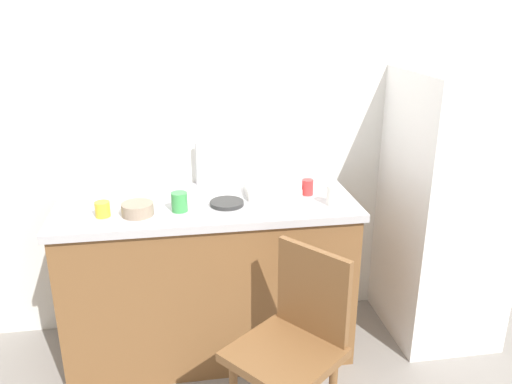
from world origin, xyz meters
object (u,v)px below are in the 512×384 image
object	(u,v)px
cup_red	(308,187)
cup_white	(333,195)
refrigerator	(445,208)
cup_yellow	(103,209)
hotplate	(227,203)
dish_tray	(272,190)
chair	(293,342)
terracotta_bowl	(138,209)
cup_green	(179,202)

from	to	relation	value
cup_red	cup_white	world-z (taller)	cup_white
refrigerator	cup_yellow	distance (m)	1.84
hotplate	cup_red	world-z (taller)	cup_red
dish_tray	cup_white	bearing A→B (deg)	-37.45
refrigerator	chair	world-z (taller)	refrigerator
terracotta_bowl	cup_yellow	bearing A→B (deg)	177.61
terracotta_bowl	hotplate	bearing A→B (deg)	7.49
refrigerator	cup_yellow	xyz separation A→B (m)	(-1.83, -0.11, 0.16)
cup_yellow	terracotta_bowl	bearing A→B (deg)	-2.39
cup_green	cup_white	world-z (taller)	cup_white
chair	cup_white	xyz separation A→B (m)	(0.32, 0.55, 0.43)
terracotta_bowl	cup_yellow	world-z (taller)	cup_yellow
chair	hotplate	distance (m)	0.78
hotplate	cup_green	bearing A→B (deg)	-170.41
terracotta_bowl	cup_white	xyz separation A→B (m)	(0.96, -0.03, 0.02)
terracotta_bowl	cup_green	size ratio (longest dim) A/B	1.61
cup_red	cup_white	xyz separation A→B (m)	(0.09, -0.17, 0.01)
chair	cup_yellow	world-z (taller)	cup_yellow
terracotta_bowl	cup_green	world-z (taller)	cup_green
terracotta_bowl	cup_yellow	xyz separation A→B (m)	(-0.16, 0.01, 0.01)
chair	cup_white	size ratio (longest dim) A/B	8.55
dish_tray	cup_red	bearing A→B (deg)	-11.53
cup_green	cup_white	distance (m)	0.76
cup_green	cup_yellow	world-z (taller)	cup_green
terracotta_bowl	hotplate	xyz separation A→B (m)	(0.44, 0.06, -0.02)
refrigerator	terracotta_bowl	xyz separation A→B (m)	(-1.66, -0.12, 0.15)
hotplate	chair	bearing A→B (deg)	-72.34
terracotta_bowl	cup_yellow	size ratio (longest dim) A/B	2.09
cup_green	cup_yellow	distance (m)	0.36
refrigerator	cup_red	world-z (taller)	refrigerator
dish_tray	terracotta_bowl	size ratio (longest dim) A/B	1.83
chair	terracotta_bowl	size ratio (longest dim) A/B	5.83
refrigerator	chair	distance (m)	1.27
chair	cup_green	size ratio (longest dim) A/B	9.40
cup_green	chair	bearing A→B (deg)	-53.81
terracotta_bowl	cup_green	distance (m)	0.20
dish_tray	terracotta_bowl	bearing A→B (deg)	-165.53
cup_red	cup_yellow	bearing A→B (deg)	-172.65
refrigerator	dish_tray	size ratio (longest dim) A/B	5.42
refrigerator	cup_white	distance (m)	0.74
cup_white	chair	bearing A→B (deg)	-120.06
chair	cup_red	world-z (taller)	cup_red
hotplate	cup_red	bearing A→B (deg)	10.76
dish_tray	cup_green	size ratio (longest dim) A/B	2.96
hotplate	cup_yellow	size ratio (longest dim) A/B	2.32
terracotta_bowl	cup_red	size ratio (longest dim) A/B	1.85
dish_tray	cup_yellow	world-z (taller)	cup_yellow
cup_green	cup_white	size ratio (longest dim) A/B	0.91
cup_red	cup_green	distance (m)	0.68
hotplate	cup_green	xyz separation A→B (m)	(-0.24, -0.04, 0.04)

